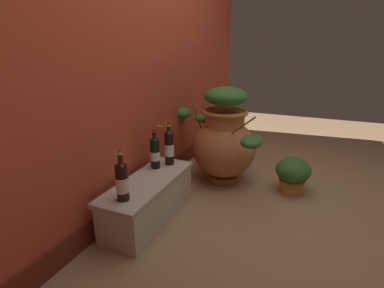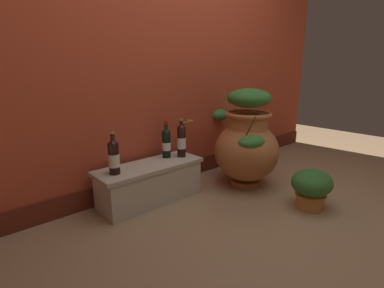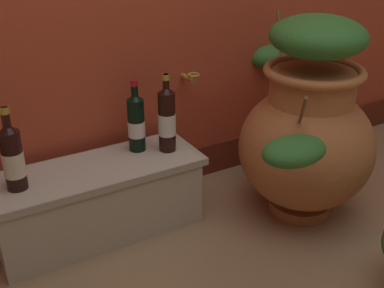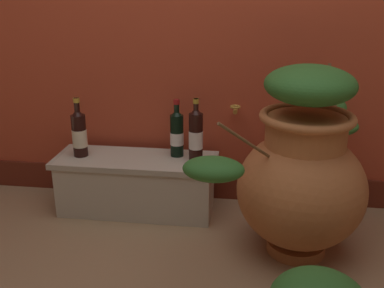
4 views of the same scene
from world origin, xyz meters
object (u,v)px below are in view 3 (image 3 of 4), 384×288
(wine_bottle_middle, at_px, (136,121))
(wine_bottle_right, at_px, (12,156))
(terracotta_urn, at_px, (306,129))
(wine_bottle_left, at_px, (167,118))

(wine_bottle_middle, relative_size, wine_bottle_right, 0.97)
(terracotta_urn, relative_size, wine_bottle_middle, 3.17)
(wine_bottle_left, bearing_deg, terracotta_urn, -29.28)
(wine_bottle_middle, height_order, wine_bottle_right, wine_bottle_right)
(terracotta_urn, height_order, wine_bottle_middle, terracotta_urn)
(terracotta_urn, xyz_separation_m, wine_bottle_left, (-0.52, 0.29, 0.06))
(wine_bottle_left, relative_size, wine_bottle_middle, 1.08)
(wine_bottle_right, bearing_deg, terracotta_urn, -13.99)
(terracotta_urn, bearing_deg, wine_bottle_right, 166.01)
(terracotta_urn, height_order, wine_bottle_right, terracotta_urn)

